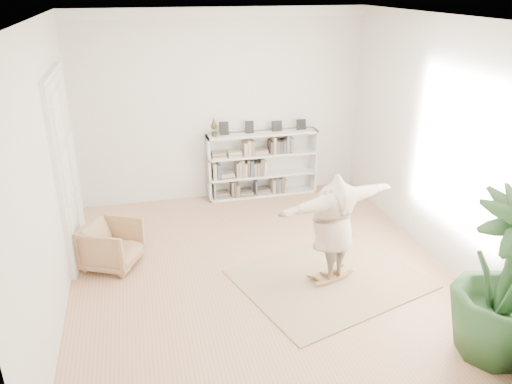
% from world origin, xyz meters
% --- Properties ---
extents(floor, '(6.00, 6.00, 0.00)m').
position_xyz_m(floor, '(0.00, 0.00, 0.00)').
color(floor, '#A87957').
rests_on(floor, ground).
extents(room_shell, '(6.00, 6.00, 6.00)m').
position_xyz_m(room_shell, '(0.00, 2.94, 3.51)').
color(room_shell, silver).
rests_on(room_shell, floor).
extents(doors, '(0.09, 1.78, 2.92)m').
position_xyz_m(doors, '(-2.70, 1.30, 1.40)').
color(doors, white).
rests_on(doors, floor).
extents(bookshelf, '(2.20, 0.35, 1.64)m').
position_xyz_m(bookshelf, '(0.74, 2.82, 0.64)').
color(bookshelf, silver).
rests_on(bookshelf, floor).
extents(armchair, '(1.03, 1.01, 0.70)m').
position_xyz_m(armchair, '(-2.15, 0.70, 0.35)').
color(armchair, tan).
rests_on(armchair, floor).
extents(rug, '(2.98, 2.65, 0.02)m').
position_xyz_m(rug, '(0.92, -0.47, 0.01)').
color(rug, tan).
rests_on(rug, floor).
extents(rocker_board, '(0.52, 0.40, 0.10)m').
position_xyz_m(rocker_board, '(0.92, -0.47, 0.06)').
color(rocker_board, olive).
rests_on(rocker_board, rug).
extents(person, '(2.01, 1.07, 1.58)m').
position_xyz_m(person, '(0.92, -0.47, 0.91)').
color(person, tan).
rests_on(person, rocker_board).
extents(houseplant, '(1.38, 1.38, 1.98)m').
position_xyz_m(houseplant, '(2.18, -2.36, 0.99)').
color(houseplant, '#284C26').
rests_on(houseplant, floor).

